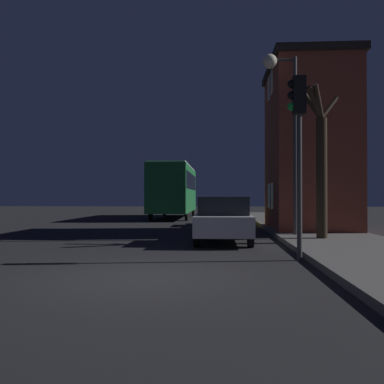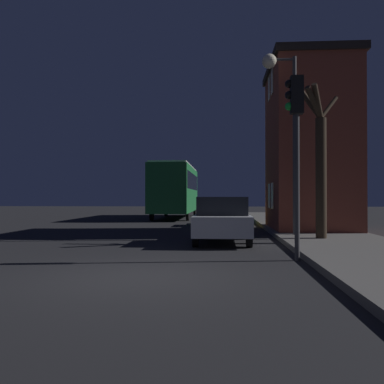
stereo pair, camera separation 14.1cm
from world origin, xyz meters
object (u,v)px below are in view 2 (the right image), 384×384
Objects in this scene: streetlamp at (281,99)px; bus at (176,187)px; traffic_light at (296,128)px; bare_tree at (320,162)px; car_mid_lane at (226,212)px; car_near_lane at (222,219)px.

streetlamp is 0.61× the size of bus.
bus is at bearing 104.12° from traffic_light.
bus is (-5.12, 20.36, -0.93)m from traffic_light.
car_mid_lane is at bearing 109.73° from bare_tree.
bare_tree is at bearing -68.13° from bus.
bare_tree is 17.66m from bus.
traffic_light is 0.41× the size of bus.
car_mid_lane is at bearing 88.63° from car_near_lane.
car_near_lane is at bearing -91.37° from car_mid_lane.
bus is 2.70× the size of car_near_lane.
bus is (-5.49, 15.08, -2.84)m from streetlamp.
bare_tree reaches higher than traffic_light.
traffic_light is 12.66m from car_mid_lane.
traffic_light is 4.80m from car_near_lane.
streetlamp reaches higher than traffic_light.
car_near_lane is (-1.74, 3.80, -2.36)m from traffic_light.
bare_tree is 1.27× the size of car_mid_lane.
traffic_light reaches higher than car_mid_lane.
car_mid_lane is (-1.91, 7.04, -4.35)m from streetlamp.
car_near_lane is at bearing -144.90° from streetlamp.
streetlamp is 1.49× the size of traffic_light.
streetlamp is 1.31× the size of bare_tree.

